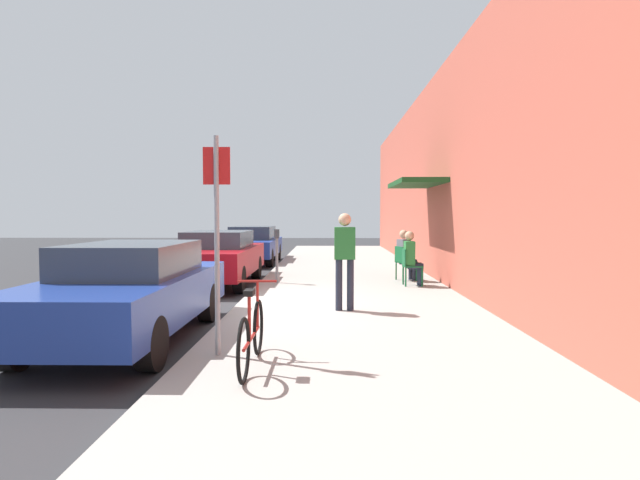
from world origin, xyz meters
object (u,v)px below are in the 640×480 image
(parked_car_1, at_px, (218,257))
(seated_patron_0, at_px, (412,256))
(cafe_chair_0, at_px, (409,264))
(cafe_chair_1, at_px, (403,261))
(parked_car_2, at_px, (253,244))
(street_sign, at_px, (217,228))
(parked_car_0, at_px, (129,290))
(bicycle_0, at_px, (252,335))
(seated_patron_1, at_px, (406,253))
(parking_meter, at_px, (277,252))
(pedestrian_standing, at_px, (345,253))

(parked_car_1, height_order, seated_patron_0, seated_patron_0)
(cafe_chair_0, xyz_separation_m, cafe_chair_1, (0.00, 0.95, 0.00))
(parked_car_2, height_order, street_sign, street_sign)
(cafe_chair_0, bearing_deg, parked_car_2, 124.77)
(parked_car_0, distance_m, parked_car_2, 11.70)
(bicycle_0, xyz_separation_m, seated_patron_1, (2.81, 7.48, 0.34))
(street_sign, bearing_deg, parking_meter, 89.56)
(street_sign, distance_m, seated_patron_1, 7.76)
(parked_car_0, xyz_separation_m, parked_car_1, (-0.00, 5.76, 0.00))
(bicycle_0, bearing_deg, cafe_chair_1, 69.76)
(bicycle_0, distance_m, cafe_chair_1, 7.95)
(parked_car_1, relative_size, street_sign, 1.69)
(parked_car_0, xyz_separation_m, parking_meter, (1.55, 5.36, 0.16))
(parked_car_0, height_order, parking_meter, parking_meter)
(parked_car_0, relative_size, cafe_chair_0, 5.06)
(parking_meter, bearing_deg, bicycle_0, -86.46)
(cafe_chair_0, bearing_deg, parking_meter, 171.65)
(parked_car_1, height_order, bicycle_0, parked_car_1)
(street_sign, xyz_separation_m, seated_patron_1, (3.29, 6.98, -0.82))
(bicycle_0, bearing_deg, parked_car_1, 105.02)
(cafe_chair_0, bearing_deg, street_sign, -118.25)
(parking_meter, relative_size, street_sign, 0.51)
(seated_patron_0, xyz_separation_m, cafe_chair_1, (-0.06, 0.95, -0.19))
(street_sign, bearing_deg, cafe_chair_1, 65.08)
(parked_car_1, bearing_deg, cafe_chair_0, -10.48)
(parked_car_0, bearing_deg, cafe_chair_1, 50.99)
(parked_car_1, relative_size, cafe_chair_1, 5.06)
(cafe_chair_1, xyz_separation_m, seated_patron_1, (0.06, 0.02, 0.19))
(cafe_chair_0, bearing_deg, parked_car_1, 169.52)
(seated_patron_1, bearing_deg, bicycle_0, -110.57)
(parked_car_2, bearing_deg, street_sign, -83.32)
(bicycle_0, xyz_separation_m, seated_patron_0, (2.81, 6.51, 0.34))
(parked_car_0, distance_m, seated_patron_0, 6.85)
(seated_patron_0, xyz_separation_m, pedestrian_standing, (-1.68, -3.16, 0.30))
(parked_car_1, height_order, seated_patron_1, seated_patron_1)
(parked_car_0, relative_size, pedestrian_standing, 2.59)
(pedestrian_standing, bearing_deg, seated_patron_0, 61.94)
(street_sign, height_order, bicycle_0, street_sign)
(parked_car_2, relative_size, parking_meter, 3.33)
(street_sign, relative_size, cafe_chair_0, 2.99)
(street_sign, xyz_separation_m, cafe_chair_0, (3.23, 6.01, -1.02))
(cafe_chair_0, xyz_separation_m, pedestrian_standing, (-1.62, -3.16, 0.50))
(street_sign, bearing_deg, parked_car_2, 96.68)
(parked_car_2, distance_m, bicycle_0, 13.47)
(seated_patron_0, height_order, cafe_chair_1, seated_patron_0)
(cafe_chair_0, bearing_deg, seated_patron_0, 0.66)
(bicycle_0, relative_size, seated_patron_0, 1.33)
(parked_car_1, relative_size, bicycle_0, 2.57)
(parking_meter, bearing_deg, seated_patron_0, -8.18)
(bicycle_0, bearing_deg, pedestrian_standing, 71.48)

